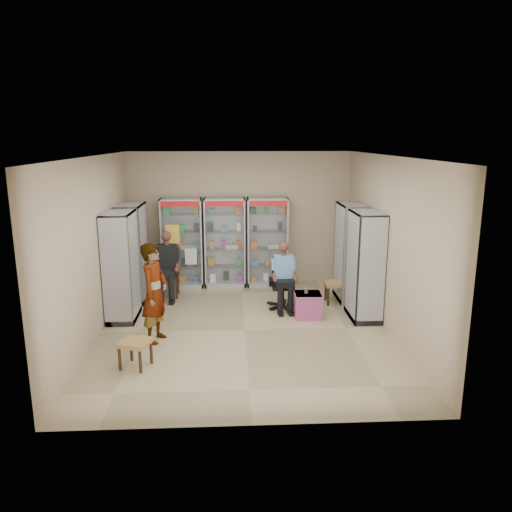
{
  "coord_description": "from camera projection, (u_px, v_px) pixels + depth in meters",
  "views": [
    {
      "loc": [
        -0.24,
        -8.23,
        3.3
      ],
      "look_at": [
        0.24,
        0.7,
        1.17
      ],
      "focal_mm": 35.0,
      "sensor_mm": 36.0,
      "label": 1
    }
  ],
  "objects": [
    {
      "name": "cabinet_right_far",
      "position": [
        351.0,
        253.0,
        10.21
      ],
      "size": [
        0.9,
        0.5,
        2.0
      ],
      "primitive_type": "cube",
      "rotation": [
        0.0,
        0.0,
        1.57
      ],
      "color": "#ABADB2",
      "rests_on": "floor"
    },
    {
      "name": "cabinet_back_mid",
      "position": [
        225.0,
        243.0,
        11.17
      ],
      "size": [
        0.9,
        0.5,
        2.0
      ],
      "primitive_type": "cube",
      "color": "silver",
      "rests_on": "floor"
    },
    {
      "name": "cabinet_left_near",
      "position": [
        121.0,
        267.0,
        9.1
      ],
      "size": [
        0.9,
        0.5,
        2.0
      ],
      "primitive_type": "cube",
      "rotation": [
        0.0,
        0.0,
        -1.57
      ],
      "color": "#A7AAAE",
      "rests_on": "floor"
    },
    {
      "name": "cabinet_right_near",
      "position": [
        365.0,
        266.0,
        9.14
      ],
      "size": [
        0.9,
        0.5,
        2.0
      ],
      "primitive_type": "cube",
      "rotation": [
        0.0,
        0.0,
        1.57
      ],
      "color": "#B3B5BB",
      "rests_on": "floor"
    },
    {
      "name": "cabinet_left_far",
      "position": [
        132.0,
        253.0,
        10.17
      ],
      "size": [
        0.9,
        0.5,
        2.0
      ],
      "primitive_type": "cube",
      "rotation": [
        0.0,
        0.0,
        -1.57
      ],
      "color": "silver",
      "rests_on": "floor"
    },
    {
      "name": "woven_stool_b",
      "position": [
        136.0,
        354.0,
        7.31
      ],
      "size": [
        0.53,
        0.53,
        0.41
      ],
      "primitive_type": "cube",
      "rotation": [
        0.0,
        0.0,
        -0.33
      ],
      "color": "#A88C47",
      "rests_on": "floor"
    },
    {
      "name": "pink_trunk",
      "position": [
        308.0,
        305.0,
        9.35
      ],
      "size": [
        0.5,
        0.48,
        0.46
      ],
      "primitive_type": "cube",
      "rotation": [
        0.0,
        0.0,
        -0.04
      ],
      "color": "#BA4A94",
      "rests_on": "floor"
    },
    {
      "name": "wooden_chair",
      "position": [
        168.0,
        275.0,
        10.53
      ],
      "size": [
        0.42,
        0.42,
        0.94
      ],
      "primitive_type": "cube",
      "color": "black",
      "rests_on": "floor"
    },
    {
      "name": "room_shell",
      "position": [
        244.0,
        219.0,
        8.32
      ],
      "size": [
        5.02,
        6.02,
        3.01
      ],
      "color": "#C3AA91",
      "rests_on": "ground"
    },
    {
      "name": "office_chair",
      "position": [
        283.0,
        284.0,
        9.82
      ],
      "size": [
        0.56,
        0.56,
        0.98
      ],
      "primitive_type": "cube",
      "rotation": [
        0.0,
        0.0,
        0.04
      ],
      "color": "black",
      "rests_on": "floor"
    },
    {
      "name": "woven_stool_a",
      "position": [
        335.0,
        292.0,
        10.16
      ],
      "size": [
        0.46,
        0.46,
        0.44
      ],
      "primitive_type": "cube",
      "rotation": [
        0.0,
        0.0,
        -0.05
      ],
      "color": "tan",
      "rests_on": "floor"
    },
    {
      "name": "cabinet_back_left",
      "position": [
        182.0,
        243.0,
        11.13
      ],
      "size": [
        0.9,
        0.5,
        2.0
      ],
      "primitive_type": "cube",
      "color": "silver",
      "rests_on": "floor"
    },
    {
      "name": "cabinet_back_right",
      "position": [
        267.0,
        242.0,
        11.22
      ],
      "size": [
        0.9,
        0.5,
        2.0
      ],
      "primitive_type": "cube",
      "color": "silver",
      "rests_on": "floor"
    },
    {
      "name": "tea_glass",
      "position": [
        306.0,
        291.0,
        9.3
      ],
      "size": [
        0.07,
        0.07,
        0.09
      ],
      "primitive_type": "cylinder",
      "color": "#5C2C07",
      "rests_on": "pink_trunk"
    },
    {
      "name": "seated_shopkeeper",
      "position": [
        283.0,
        278.0,
        9.74
      ],
      "size": [
        0.43,
        0.59,
        1.25
      ],
      "primitive_type": null,
      "rotation": [
        0.0,
        0.0,
        0.04
      ],
      "color": "#76C2EA",
      "rests_on": "floor"
    },
    {
      "name": "seated_customer",
      "position": [
        168.0,
        266.0,
        10.43
      ],
      "size": [
        0.44,
        0.6,
        1.34
      ],
      "primitive_type": null,
      "color": "black",
      "rests_on": "floor"
    },
    {
      "name": "standing_man",
      "position": [
        155.0,
        293.0,
        8.13
      ],
      "size": [
        0.55,
        0.69,
        1.66
      ],
      "primitive_type": "imported",
      "rotation": [
        0.0,
        0.0,
        1.28
      ],
      "color": "gray",
      "rests_on": "floor"
    },
    {
      "name": "floor",
      "position": [
        245.0,
        330.0,
        8.77
      ],
      "size": [
        6.0,
        6.0,
        0.0
      ],
      "primitive_type": "plane",
      "color": "tan",
      "rests_on": "ground"
    }
  ]
}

